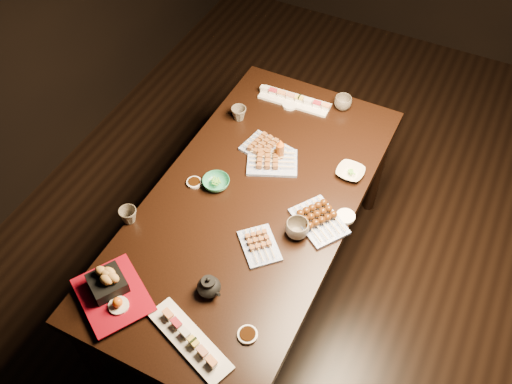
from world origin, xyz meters
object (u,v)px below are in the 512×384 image
yakitori_plate_left (266,146)px  edamame_bowl_green (216,183)px  sushi_platter_far (295,99)px  yakitori_plate_center (272,159)px  teacup_mid_right (297,229)px  yakitori_plate_right (260,244)px  teacup_far_left (239,114)px  sushi_platter_near (189,338)px  teacup_near_left (128,216)px  teapot (209,285)px  condiment_bottle (280,150)px  teacup_far_right (343,103)px  edamame_bowl_cream (350,172)px  dining_table (252,248)px  tempura_tray (111,290)px

yakitori_plate_left → edamame_bowl_green: bearing=-98.6°
sushi_platter_far → yakitori_plate_center: size_ratio=1.61×
yakitori_plate_left → teacup_mid_right: size_ratio=2.17×
yakitori_plate_right → yakitori_plate_center: bearing=154.8°
teacup_far_left → sushi_platter_near: bearing=-71.0°
teacup_near_left → teapot: size_ratio=0.70×
condiment_bottle → teacup_mid_right: bearing=-55.6°
yakitori_plate_left → condiment_bottle: condiment_bottle is taller
yakitori_plate_right → teacup_far_right: 1.00m
sushi_platter_far → edamame_bowl_cream: 0.58m
edamame_bowl_cream → teacup_far_left: size_ratio=1.64×
teacup_mid_right → condiment_bottle: condiment_bottle is taller
edamame_bowl_green → sushi_platter_near: bearing=-68.3°
dining_table → sushi_platter_near: size_ratio=4.48×
edamame_bowl_green → tempura_tray: bearing=-96.5°
yakitori_plate_left → edamame_bowl_green: size_ratio=1.78×
sushi_platter_near → teacup_far_right: 1.51m
sushi_platter_far → teacup_far_right: 0.26m
yakitori_plate_left → teapot: bearing=-69.3°
yakitori_plate_right → teacup_mid_right: teacup_mid_right is taller
yakitori_plate_left → edamame_bowl_cream: bearing=15.7°
yakitori_plate_center → teapot: (0.08, -0.76, 0.02)m
teacup_mid_right → teapot: 0.47m
yakitori_plate_center → teacup_far_left: teacup_far_left is taller
yakitori_plate_left → tempura_tray: tempura_tray is taller
edamame_bowl_cream → teacup_mid_right: teacup_mid_right is taller
sushi_platter_far → teacup_far_right: size_ratio=4.21×
teacup_far_left → edamame_bowl_green: bearing=-75.5°
yakitori_plate_center → edamame_bowl_cream: 0.38m
teacup_far_right → condiment_bottle: condiment_bottle is taller
teapot → condiment_bottle: size_ratio=0.90×
sushi_platter_near → yakitori_plate_center: bearing=117.4°
tempura_tray → teacup_mid_right: size_ratio=2.96×
sushi_platter_far → edamame_bowl_cream: sushi_platter_far is taller
yakitori_plate_left → teacup_far_right: 0.52m
teacup_near_left → teacup_far_left: (0.13, 0.81, -0.00)m
sushi_platter_far → yakitori_plate_center: bearing=98.3°
condiment_bottle → edamame_bowl_cream: bearing=9.1°
dining_table → condiment_bottle: 0.54m
yakitori_plate_center → teacup_far_left: bearing=120.7°
sushi_platter_near → teacup_mid_right: teacup_mid_right is taller
teacup_far_left → yakitori_plate_center: bearing=-35.7°
yakitori_plate_left → teacup_far_right: size_ratio=2.46×
sushi_platter_far → teacup_far_left: bearing=48.3°
dining_table → teapot: (0.06, -0.49, 0.42)m
sushi_platter_far → yakitori_plate_left: bearing=90.9°
tempura_tray → teapot: 0.39m
edamame_bowl_green → condiment_bottle: (0.19, 0.29, 0.04)m
yakitori_plate_center → yakitori_plate_left: bearing=110.2°
teacup_near_left → teacup_far_left: teacup_near_left is taller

